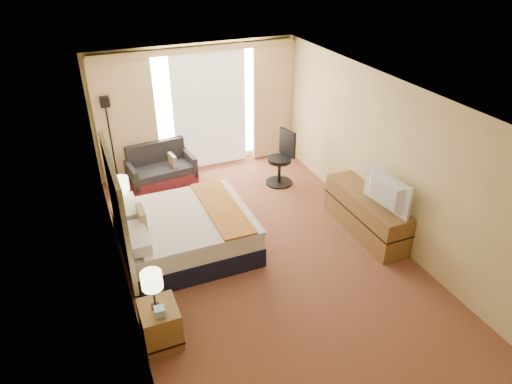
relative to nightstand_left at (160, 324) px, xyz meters
name	(u,v)px	position (x,y,z in m)	size (l,w,h in m)	color
floor	(265,257)	(1.87, 1.05, -0.28)	(4.20, 7.00, 0.02)	#541A18
ceiling	(267,97)	(1.87, 1.05, 2.33)	(4.20, 7.00, 0.02)	white
wall_back	(197,108)	(1.87, 4.55, 1.02)	(4.20, 0.02, 2.60)	#DEC787
wall_front	(438,375)	(1.87, -2.45, 1.02)	(4.20, 0.02, 2.60)	#DEC787
wall_left	(116,215)	(-0.23, 1.05, 1.02)	(0.02, 7.00, 2.60)	#DEC787
wall_right	(387,160)	(3.97, 1.05, 1.02)	(0.02, 7.00, 2.60)	#DEC787
headboard	(117,208)	(-0.19, 1.25, 1.01)	(0.06, 1.85, 1.50)	black
nightstand_left	(160,324)	(0.00, 0.00, 0.00)	(0.45, 0.52, 0.55)	brown
nightstand_right	(128,221)	(0.00, 2.50, 0.00)	(0.45, 0.52, 0.55)	brown
media_dresser	(365,214)	(3.70, 1.05, 0.07)	(0.50, 1.80, 0.70)	brown
window	(209,106)	(2.12, 4.52, 1.04)	(2.30, 0.02, 2.30)	white
curtains	(198,105)	(1.87, 4.44, 1.13)	(4.12, 0.19, 2.56)	beige
bed	(187,232)	(0.81, 1.69, 0.07)	(1.93, 1.77, 0.94)	black
loveseat	(161,171)	(0.92, 4.09, -0.01)	(1.37, 0.85, 0.81)	maroon
floor_lamp	(108,124)	(0.08, 4.35, 1.02)	(0.23, 0.23, 1.84)	black
desk_chair	(282,161)	(3.16, 3.17, 0.22)	(0.54, 0.54, 1.11)	black
lamp_left	(152,281)	(-0.02, 0.02, 0.68)	(0.25, 0.25, 0.53)	black
lamp_right	(121,185)	(-0.01, 2.49, 0.69)	(0.25, 0.25, 0.54)	black
tissue_box	(160,312)	(0.00, -0.13, 0.33)	(0.12, 0.12, 0.11)	#7B9CBE
telephone	(129,201)	(0.08, 2.60, 0.31)	(0.16, 0.12, 0.06)	black
television	(382,193)	(3.65, 0.65, 0.70)	(0.96, 0.13, 0.55)	black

